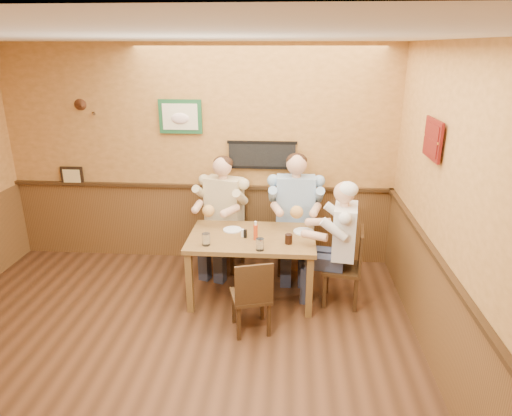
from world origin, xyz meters
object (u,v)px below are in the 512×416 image
at_px(pepper_shaker, 245,234).
at_px(hot_sauce_bottle, 256,231).
at_px(cola_tumbler, 289,239).
at_px(dining_table, 252,244).
at_px(water_glass_mid, 260,244).
at_px(diner_tan_shirt, 225,219).
at_px(chair_near_side, 251,294).
at_px(chair_back_right, 294,235).
at_px(diner_blue_polo, 295,220).
at_px(chair_right_end, 342,266).
at_px(diner_white_elder, 343,251).
at_px(water_glass_left, 206,239).
at_px(chair_back_left, 225,234).
at_px(salt_shaker, 243,233).

bearing_deg(pepper_shaker, hot_sauce_bottle, -20.05).
bearing_deg(cola_tumbler, dining_table, 156.71).
bearing_deg(water_glass_mid, diner_tan_shirt, 116.06).
height_order(chair_near_side, pepper_shaker, pepper_shaker).
bearing_deg(chair_near_side, chair_back_right, -124.18).
xyz_separation_m(diner_blue_polo, pepper_shaker, (-0.55, -0.73, 0.10)).
distance_m(diner_blue_polo, pepper_shaker, 0.92).
height_order(chair_right_end, hot_sauce_bottle, hot_sauce_bottle).
bearing_deg(diner_white_elder, water_glass_left, -73.42).
bearing_deg(water_glass_mid, chair_back_right, 70.55).
bearing_deg(chair_back_right, chair_back_left, 176.81).
bearing_deg(chair_right_end, chair_back_right, -136.49).
height_order(dining_table, diner_white_elder, diner_white_elder).
bearing_deg(chair_back_left, diner_tan_shirt, -164.21).
bearing_deg(pepper_shaker, water_glass_mid, -59.66).
bearing_deg(water_glass_left, chair_back_left, 86.90).
relative_size(chair_right_end, diner_blue_polo, 0.64).
bearing_deg(salt_shaker, dining_table, 16.09).
bearing_deg(water_glass_left, hot_sauce_bottle, 20.18).
xyz_separation_m(chair_right_end, chair_near_side, (-0.96, -0.60, -0.04)).
xyz_separation_m(water_glass_mid, cola_tumbler, (0.29, 0.19, -0.01)).
relative_size(chair_near_side, diner_blue_polo, 0.59).
bearing_deg(diner_white_elder, chair_near_side, -49.51).
height_order(water_glass_left, water_glass_mid, water_glass_left).
bearing_deg(diner_blue_polo, diner_tan_shirt, 176.81).
xyz_separation_m(chair_right_end, hot_sauce_bottle, (-0.96, -0.02, 0.40)).
distance_m(chair_back_right, chair_near_side, 1.42).
distance_m(chair_right_end, cola_tumbler, 0.71).
distance_m(chair_back_left, water_glass_left, 1.05).
distance_m(dining_table, chair_back_left, 0.84).
height_order(chair_back_left, cola_tumbler, chair_back_left).
height_order(diner_white_elder, hot_sauce_bottle, diner_white_elder).
distance_m(chair_back_right, chair_right_end, 0.92).
xyz_separation_m(chair_back_left, chair_near_side, (0.45, -1.38, -0.06)).
bearing_deg(diner_tan_shirt, pepper_shaker, -50.02).
xyz_separation_m(diner_blue_polo, cola_tumbler, (-0.07, -0.85, 0.11)).
relative_size(dining_table, chair_back_left, 1.50).
distance_m(chair_near_side, salt_shaker, 0.77).
height_order(diner_white_elder, water_glass_mid, diner_white_elder).
bearing_deg(chair_back_left, water_glass_mid, -48.15).
bearing_deg(salt_shaker, chair_back_right, 50.48).
bearing_deg(diner_white_elder, salt_shaker, -83.70).
xyz_separation_m(diner_tan_shirt, water_glass_left, (-0.05, -0.99, 0.15)).
height_order(diner_tan_shirt, diner_blue_polo, diner_blue_polo).
bearing_deg(chair_back_right, pepper_shaker, -128.32).
bearing_deg(diner_tan_shirt, hot_sauce_bottle, -44.48).
xyz_separation_m(dining_table, diner_blue_polo, (0.48, 0.68, 0.03)).
distance_m(water_glass_left, pepper_shaker, 0.46).
distance_m(chair_right_end, diner_tan_shirt, 1.63).
bearing_deg(pepper_shaker, diner_white_elder, -1.01).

